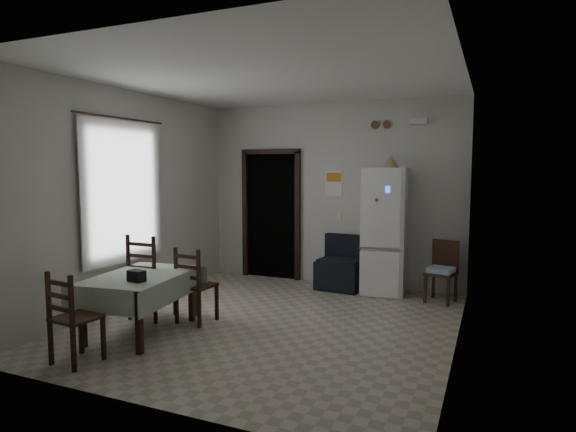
# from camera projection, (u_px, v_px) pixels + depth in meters

# --- Properties ---
(ground) EXTENTS (4.50, 4.50, 0.00)m
(ground) POSITION_uv_depth(u_px,v_px,m) (272.00, 323.00, 5.80)
(ground) COLOR #B6AA95
(ground) RESTS_ON ground
(ceiling) EXTENTS (4.20, 4.50, 0.02)m
(ceiling) POSITION_uv_depth(u_px,v_px,m) (271.00, 77.00, 5.52)
(ceiling) COLOR white
(ceiling) RESTS_ON ground
(wall_back) EXTENTS (4.20, 0.02, 2.90)m
(wall_back) POSITION_uv_depth(u_px,v_px,m) (331.00, 194.00, 7.72)
(wall_back) COLOR beige
(wall_back) RESTS_ON ground
(wall_front) EXTENTS (4.20, 0.02, 2.90)m
(wall_front) POSITION_uv_depth(u_px,v_px,m) (144.00, 222.00, 3.60)
(wall_front) COLOR beige
(wall_front) RESTS_ON ground
(wall_left) EXTENTS (0.02, 4.50, 2.90)m
(wall_left) POSITION_uv_depth(u_px,v_px,m) (131.00, 199.00, 6.49)
(wall_left) COLOR beige
(wall_left) RESTS_ON ground
(wall_right) EXTENTS (0.02, 4.50, 2.90)m
(wall_right) POSITION_uv_depth(u_px,v_px,m) (460.00, 209.00, 4.84)
(wall_right) COLOR beige
(wall_right) RESTS_ON ground
(doorway) EXTENTS (1.06, 0.52, 2.22)m
(doorway) POSITION_uv_depth(u_px,v_px,m) (277.00, 215.00, 8.35)
(doorway) COLOR black
(doorway) RESTS_ON ground
(window_recess) EXTENTS (0.10, 1.20, 1.60)m
(window_recess) POSITION_uv_depth(u_px,v_px,m) (117.00, 192.00, 6.31)
(window_recess) COLOR silver
(window_recess) RESTS_ON ground
(curtain) EXTENTS (0.02, 1.45, 1.85)m
(curtain) POSITION_uv_depth(u_px,v_px,m) (123.00, 192.00, 6.27)
(curtain) COLOR silver
(curtain) RESTS_ON ground
(curtain_rod) EXTENTS (0.02, 1.60, 0.02)m
(curtain_rod) POSITION_uv_depth(u_px,v_px,m) (121.00, 118.00, 6.17)
(curtain_rod) COLOR black
(curtain_rod) RESTS_ON ground
(calendar) EXTENTS (0.28, 0.02, 0.40)m
(calendar) POSITION_uv_depth(u_px,v_px,m) (334.00, 183.00, 7.67)
(calendar) COLOR white
(calendar) RESTS_ON ground
(calendar_image) EXTENTS (0.24, 0.01, 0.14)m
(calendar_image) POSITION_uv_depth(u_px,v_px,m) (334.00, 177.00, 7.66)
(calendar_image) COLOR orange
(calendar_image) RESTS_ON ground
(light_switch) EXTENTS (0.08, 0.02, 0.12)m
(light_switch) POSITION_uv_depth(u_px,v_px,m) (339.00, 216.00, 7.68)
(light_switch) COLOR beige
(light_switch) RESTS_ON ground
(vent_left) EXTENTS (0.12, 0.03, 0.12)m
(vent_left) POSITION_uv_depth(u_px,v_px,m) (375.00, 125.00, 7.33)
(vent_left) COLOR brown
(vent_left) RESTS_ON ground
(vent_right) EXTENTS (0.12, 0.03, 0.12)m
(vent_right) POSITION_uv_depth(u_px,v_px,m) (387.00, 124.00, 7.26)
(vent_right) COLOR brown
(vent_right) RESTS_ON ground
(emergency_light) EXTENTS (0.25, 0.07, 0.09)m
(emergency_light) POSITION_uv_depth(u_px,v_px,m) (418.00, 121.00, 7.05)
(emergency_light) COLOR white
(emergency_light) RESTS_ON ground
(fridge) EXTENTS (0.66, 0.66, 1.87)m
(fridge) POSITION_uv_depth(u_px,v_px,m) (385.00, 231.00, 7.11)
(fridge) COLOR white
(fridge) RESTS_ON ground
(tan_cone) EXTENTS (0.22, 0.22, 0.18)m
(tan_cone) POSITION_uv_depth(u_px,v_px,m) (391.00, 161.00, 7.00)
(tan_cone) COLOR tan
(tan_cone) RESTS_ON fridge
(navy_seat) EXTENTS (0.73, 0.71, 0.82)m
(navy_seat) POSITION_uv_depth(u_px,v_px,m) (341.00, 263.00, 7.42)
(navy_seat) COLOR black
(navy_seat) RESTS_ON ground
(corner_chair) EXTENTS (0.45, 0.45, 0.86)m
(corner_chair) POSITION_uv_depth(u_px,v_px,m) (441.00, 272.00, 6.65)
(corner_chair) COLOR black
(corner_chair) RESTS_ON ground
(dining_table) EXTENTS (1.01, 1.39, 0.67)m
(dining_table) POSITION_uv_depth(u_px,v_px,m) (141.00, 304.00, 5.40)
(dining_table) COLOR #97A88F
(dining_table) RESTS_ON ground
(black_bag) EXTENTS (0.19, 0.13, 0.12)m
(black_bag) POSITION_uv_depth(u_px,v_px,m) (137.00, 276.00, 5.04)
(black_bag) COLOR black
(black_bag) RESTS_ON dining_table
(dining_chair_far_left) EXTENTS (0.46, 0.46, 1.06)m
(dining_chair_far_left) POSITION_uv_depth(u_px,v_px,m) (152.00, 276.00, 5.97)
(dining_chair_far_left) COLOR black
(dining_chair_far_left) RESTS_ON ground
(dining_chair_far_right) EXTENTS (0.43, 0.43, 0.92)m
(dining_chair_far_right) POSITION_uv_depth(u_px,v_px,m) (197.00, 284.00, 5.79)
(dining_chair_far_right) COLOR black
(dining_chair_far_right) RESTS_ON ground
(dining_chair_near_head) EXTENTS (0.42, 0.42, 0.90)m
(dining_chair_near_head) POSITION_uv_depth(u_px,v_px,m) (76.00, 317.00, 4.57)
(dining_chair_near_head) COLOR black
(dining_chair_near_head) RESTS_ON ground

